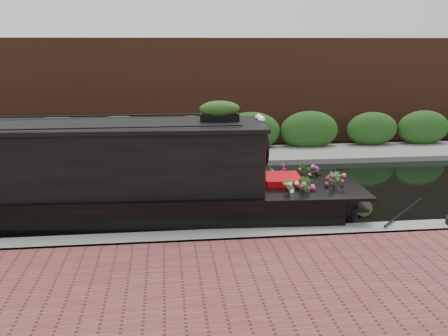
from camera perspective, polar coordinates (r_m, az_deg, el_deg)
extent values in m
plane|color=black|center=(12.80, -3.13, -3.23)|extent=(80.00, 80.00, 0.00)
cube|color=gray|center=(9.71, -1.85, -9.01)|extent=(40.00, 0.60, 0.50)
cube|color=slate|center=(16.85, -4.06, 1.00)|extent=(40.00, 2.40, 0.34)
cube|color=#204918|center=(17.73, -4.21, 1.66)|extent=(40.00, 1.10, 2.80)
cube|color=#532B1C|center=(19.78, -4.49, 2.96)|extent=(40.00, 1.00, 8.00)
cube|color=black|center=(10.99, -20.77, 0.73)|extent=(9.39, 2.22, 1.37)
cube|color=black|center=(10.86, -21.10, 4.45)|extent=(9.55, 2.38, 0.08)
cube|color=red|center=(10.84, 4.01, 1.45)|extent=(0.15, 1.77, 1.37)
cube|color=black|center=(9.78, -2.77, 0.54)|extent=(0.91, 0.07, 0.56)
cube|color=red|center=(11.13, 6.61, -2.17)|extent=(0.85, 0.95, 0.51)
sphere|color=white|center=(10.56, 4.28, 5.50)|extent=(0.18, 0.18, 0.18)
sphere|color=white|center=(10.83, 3.99, 5.72)|extent=(0.18, 0.18, 0.18)
cube|color=black|center=(10.56, -0.50, 5.81)|extent=(0.83, 0.27, 0.16)
ellipsoid|color=orange|center=(10.53, -0.50, 6.90)|extent=(0.90, 0.25, 0.24)
imported|color=#2E561C|center=(10.46, 7.38, -2.88)|extent=(0.41, 0.39, 0.64)
imported|color=#2E561C|center=(10.58, 9.07, -2.76)|extent=(0.39, 0.43, 0.64)
imported|color=#2E561C|center=(11.85, 9.84, -0.98)|extent=(0.74, 0.74, 0.62)
imported|color=#2E561C|center=(11.10, 12.35, -2.09)|extent=(0.51, 0.51, 0.65)
imported|color=#2E561C|center=(11.83, 5.58, -1.12)|extent=(0.29, 0.33, 0.52)
cylinder|color=brown|center=(11.85, 15.43, -4.23)|extent=(0.37, 0.39, 0.37)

